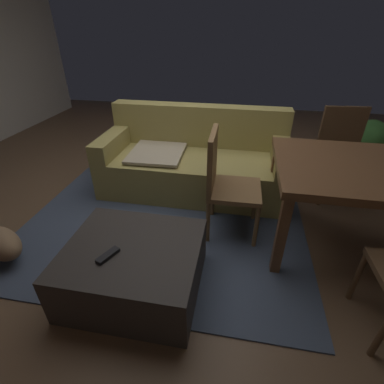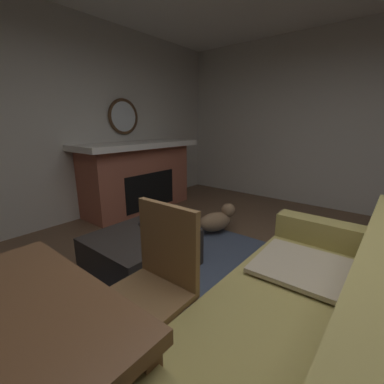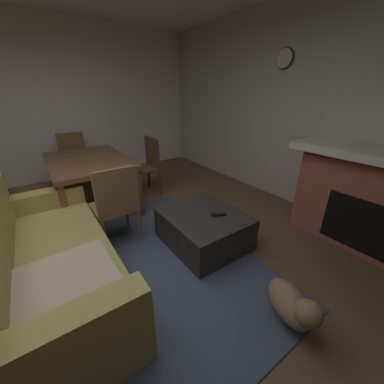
{
  "view_description": "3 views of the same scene",
  "coord_description": "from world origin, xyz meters",
  "px_view_note": "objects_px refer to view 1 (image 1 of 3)",
  "views": [
    {
      "loc": [
        0.59,
        -2.55,
        1.66
      ],
      "look_at": [
        0.3,
        -1.0,
        0.7
      ],
      "focal_mm": 26.33,
      "sensor_mm": 36.0,
      "label": 1
    },
    {
      "loc": [
        1.37,
        0.52,
        1.37
      ],
      "look_at": [
        -0.05,
        -0.62,
        0.89
      ],
      "focal_mm": 24.13,
      "sensor_mm": 36.0,
      "label": 2
    },
    {
      "loc": [
        -1.76,
        0.11,
        1.62
      ],
      "look_at": [
        0.18,
        -1.25,
        0.55
      ],
      "focal_mm": 21.14,
      "sensor_mm": 36.0,
      "label": 3
    }
  ],
  "objects_px": {
    "tv_remote": "(108,255)",
    "dining_chair_west": "(224,179)",
    "couch": "(195,162)",
    "dining_table": "(379,176)",
    "ottoman_coffee_table": "(135,268)",
    "potted_plant": "(370,138)",
    "dining_chair_north": "(341,148)"
  },
  "relations": [
    {
      "from": "tv_remote",
      "to": "potted_plant",
      "type": "relative_size",
      "value": 0.3
    },
    {
      "from": "dining_chair_north",
      "to": "potted_plant",
      "type": "height_order",
      "value": "dining_chair_north"
    },
    {
      "from": "tv_remote",
      "to": "dining_chair_west",
      "type": "relative_size",
      "value": 0.17
    },
    {
      "from": "ottoman_coffee_table",
      "to": "dining_chair_north",
      "type": "relative_size",
      "value": 0.97
    },
    {
      "from": "couch",
      "to": "dining_chair_north",
      "type": "distance_m",
      "value": 1.55
    },
    {
      "from": "dining_table",
      "to": "tv_remote",
      "type": "bearing_deg",
      "value": -153.75
    },
    {
      "from": "dining_table",
      "to": "dining_chair_west",
      "type": "distance_m",
      "value": 1.16
    },
    {
      "from": "dining_table",
      "to": "potted_plant",
      "type": "distance_m",
      "value": 2.13
    },
    {
      "from": "dining_table",
      "to": "dining_chair_west",
      "type": "bearing_deg",
      "value": -179.93
    },
    {
      "from": "dining_chair_north",
      "to": "ottoman_coffee_table",
      "type": "bearing_deg",
      "value": -135.15
    },
    {
      "from": "tv_remote",
      "to": "potted_plant",
      "type": "distance_m",
      "value": 3.82
    },
    {
      "from": "potted_plant",
      "to": "ottoman_coffee_table",
      "type": "bearing_deg",
      "value": -130.86
    },
    {
      "from": "ottoman_coffee_table",
      "to": "dining_chair_west",
      "type": "distance_m",
      "value": 1.01
    },
    {
      "from": "dining_table",
      "to": "potted_plant",
      "type": "relative_size",
      "value": 2.84
    },
    {
      "from": "couch",
      "to": "dining_chair_west",
      "type": "xyz_separation_m",
      "value": [
        0.38,
        -0.73,
        0.21
      ]
    },
    {
      "from": "tv_remote",
      "to": "couch",
      "type": "bearing_deg",
      "value": 105.4
    },
    {
      "from": "couch",
      "to": "ottoman_coffee_table",
      "type": "distance_m",
      "value": 1.53
    },
    {
      "from": "dining_table",
      "to": "potted_plant",
      "type": "bearing_deg",
      "value": 70.69
    },
    {
      "from": "potted_plant",
      "to": "dining_table",
      "type": "bearing_deg",
      "value": -109.31
    },
    {
      "from": "dining_table",
      "to": "ottoman_coffee_table",
      "type": "bearing_deg",
      "value": -155.24
    },
    {
      "from": "tv_remote",
      "to": "dining_chair_north",
      "type": "bearing_deg",
      "value": 69.79
    },
    {
      "from": "couch",
      "to": "ottoman_coffee_table",
      "type": "relative_size",
      "value": 2.22
    },
    {
      "from": "tv_remote",
      "to": "dining_chair_west",
      "type": "bearing_deg",
      "value": 78.63
    },
    {
      "from": "dining_chair_north",
      "to": "tv_remote",
      "type": "bearing_deg",
      "value": -135.21
    },
    {
      "from": "dining_chair_west",
      "to": "tv_remote",
      "type": "bearing_deg",
      "value": -126.37
    },
    {
      "from": "dining_table",
      "to": "dining_chair_west",
      "type": "relative_size",
      "value": 1.64
    },
    {
      "from": "couch",
      "to": "ottoman_coffee_table",
      "type": "bearing_deg",
      "value": -96.02
    },
    {
      "from": "tv_remote",
      "to": "dining_table",
      "type": "height_order",
      "value": "dining_table"
    },
    {
      "from": "ottoman_coffee_table",
      "to": "dining_chair_north",
      "type": "height_order",
      "value": "dining_chair_north"
    },
    {
      "from": "ottoman_coffee_table",
      "to": "dining_table",
      "type": "xyz_separation_m",
      "value": [
        1.7,
        0.78,
        0.47
      ]
    },
    {
      "from": "couch",
      "to": "dining_chair_north",
      "type": "relative_size",
      "value": 2.14
    },
    {
      "from": "couch",
      "to": "dining_chair_north",
      "type": "bearing_deg",
      "value": 6.27
    }
  ]
}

